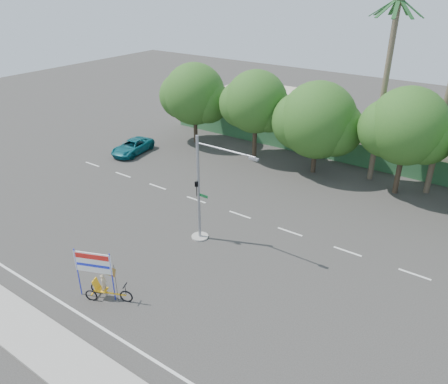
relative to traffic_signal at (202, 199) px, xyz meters
The scene contains 13 objects.
ground 5.40m from the traffic_signal, 61.13° to the right, with size 120.00×120.00×0.00m, color #33302D.
sidewalk_near 12.04m from the traffic_signal, 79.17° to the right, with size 50.00×2.40×0.12m, color gray.
fence 17.76m from the traffic_signal, 82.85° to the left, with size 38.00×0.08×2.00m, color #336B3D.
building_left 23.38m from the traffic_signal, 109.52° to the left, with size 12.00×8.00×4.00m, color beige.
building_right 24.29m from the traffic_signal, 65.15° to the left, with size 14.00×8.00×3.60m, color beige.
tree_far_left 18.45m from the traffic_signal, 130.22° to the left, with size 7.14×6.00×7.96m.
tree_left 14.99m from the traffic_signal, 109.08° to the left, with size 6.66×5.60×8.07m.
tree_center 14.15m from the traffic_signal, 85.33° to the left, with size 7.62×6.40×7.85m.
tree_right 16.38m from the traffic_signal, 59.83° to the left, with size 6.90×5.80×8.36m.
palm_short 17.56m from the traffic_signal, 69.84° to the left, with size 3.73×3.79×14.45m.
traffic_signal is the anchor object (origin of this frame).
trike_billboard 7.88m from the traffic_signal, 96.10° to the right, with size 2.81×1.39×2.96m.
pickup_truck 17.04m from the traffic_signal, 151.31° to the left, with size 2.16×4.69×1.30m, color #0F606B.
Camera 1 is at (12.75, -14.83, 15.42)m, focal length 35.00 mm.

